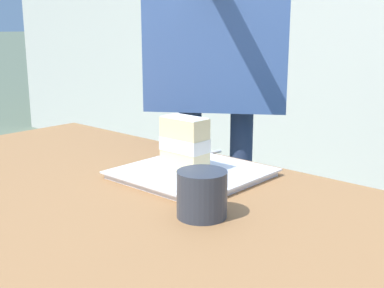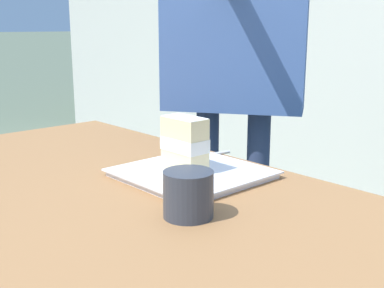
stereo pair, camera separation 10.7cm
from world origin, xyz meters
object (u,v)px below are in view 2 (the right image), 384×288
(cake_slice, at_px, (185,144))
(diner_person, at_px, (235,26))
(dessert_plate, at_px, (192,174))
(coffee_cup, at_px, (188,193))
(patio_table, at_px, (130,269))
(dessert_fork, at_px, (197,157))

(cake_slice, bearing_deg, diner_person, -57.76)
(dessert_plate, bearing_deg, diner_person, -56.14)
(diner_person, bearing_deg, coffee_cup, 127.51)
(patio_table, distance_m, diner_person, 0.92)
(patio_table, height_order, cake_slice, cake_slice)
(diner_person, bearing_deg, patio_table, 120.58)
(cake_slice, bearing_deg, dessert_plate, -137.10)
(coffee_cup, height_order, diner_person, diner_person)
(dessert_plate, bearing_deg, cake_slice, 42.90)
(cake_slice, bearing_deg, patio_table, 117.10)
(dessert_fork, bearing_deg, dessert_plate, 133.08)
(dessert_plate, xyz_separation_m, dessert_fork, (0.11, -0.12, -0.00))
(dessert_fork, height_order, diner_person, diner_person)
(dessert_fork, bearing_deg, coffee_cup, 134.95)
(dessert_plate, height_order, diner_person, diner_person)
(cake_slice, xyz_separation_m, coffee_cup, (-0.18, 0.15, -0.03))
(dessert_plate, distance_m, dessert_fork, 0.16)
(dessert_plate, height_order, coffee_cup, coffee_cup)
(dessert_plate, distance_m, coffee_cup, 0.23)
(cake_slice, relative_size, diner_person, 0.07)
(dessert_fork, bearing_deg, diner_person, -59.91)
(dessert_plate, height_order, dessert_fork, dessert_plate)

